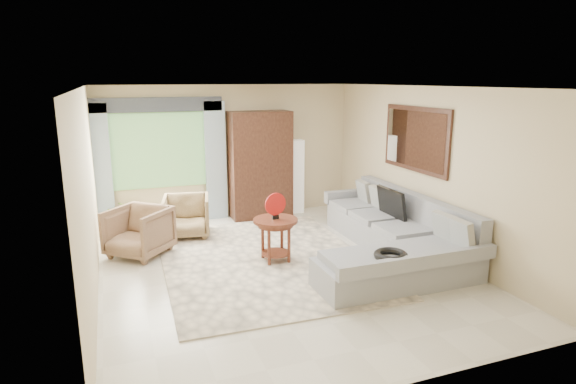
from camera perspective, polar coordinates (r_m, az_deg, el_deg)
name	(u,v)px	position (r m, az deg, el deg)	size (l,w,h in m)	color
ground	(280,268)	(7.14, -0.90, -9.00)	(6.00, 6.00, 0.00)	silver
area_rug	(264,259)	(7.45, -2.83, -7.98)	(3.00, 4.00, 0.02)	#F3DFC0
sectional_sofa	(393,240)	(7.65, 12.29, -5.52)	(2.30, 3.46, 0.90)	gray
tv_screen	(391,203)	(8.06, 12.15, -1.30)	(0.06, 0.74, 0.48)	black
garden_hose	(391,255)	(6.24, 12.09, -7.33)	(0.43, 0.43, 0.09)	black
coffee_table	(276,239)	(7.28, -1.48, -5.62)	(0.67, 0.67, 0.67)	#4B2114
red_disc	(275,204)	(7.12, -1.50, -1.44)	(0.34, 0.34, 0.03)	#AE1511
armchair_left	(139,232)	(7.87, -17.28, -4.52)	(0.82, 0.85, 0.77)	#846748
armchair_right	(186,216)	(8.61, -11.94, -2.82)	(0.78, 0.80, 0.73)	#957A51
potted_plant	(124,215)	(9.25, -18.87, -2.63)	(0.51, 0.44, 0.57)	#999999
armoire	(260,165)	(9.51, -3.33, 3.23)	(1.20, 0.55, 2.10)	black
floor_lamp	(297,176)	(9.88, 1.03, 1.86)	(0.24, 0.24, 1.50)	silver
window	(159,150)	(9.33, -15.07, 4.77)	(1.80, 0.04, 1.40)	#669E59
curtain_left	(100,168)	(9.24, -21.41, 2.66)	(0.40, 0.08, 2.30)	#9EB7CC
curtain_right	(216,161)	(9.44, -8.57, 3.64)	(0.40, 0.08, 2.30)	#9EB7CC
valance	(156,105)	(9.18, -15.35, 9.97)	(2.40, 0.12, 0.26)	#1E232D
wall_mirror	(415,139)	(8.13, 14.86, 6.07)	(0.05, 1.70, 1.05)	black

